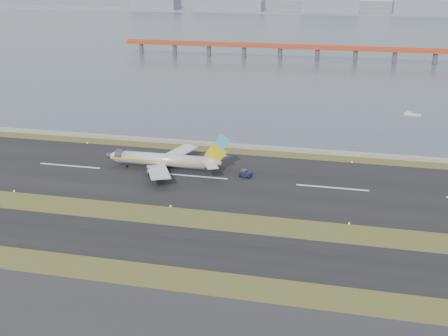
% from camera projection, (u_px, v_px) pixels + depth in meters
% --- Properties ---
extents(ground, '(1000.00, 1000.00, 0.00)m').
position_uv_depth(ground, '(161.00, 219.00, 137.32)').
color(ground, '#394819').
rests_on(ground, ground).
extents(taxiway_strip, '(1000.00, 18.00, 0.10)m').
position_uv_depth(taxiway_strip, '(144.00, 241.00, 126.33)').
color(taxiway_strip, black).
rests_on(taxiway_strip, ground).
extents(runway_strip, '(1000.00, 45.00, 0.10)m').
position_uv_depth(runway_strip, '(194.00, 176.00, 164.75)').
color(runway_strip, black).
rests_on(runway_strip, ground).
extents(seawall, '(1000.00, 2.50, 1.00)m').
position_uv_depth(seawall, '(218.00, 145.00, 192.04)').
color(seawall, gray).
rests_on(seawall, ground).
extents(bay_water, '(1400.00, 800.00, 1.30)m').
position_uv_depth(bay_water, '(312.00, 26.00, 558.17)').
color(bay_water, '#414C5D').
rests_on(bay_water, ground).
extents(red_pier, '(260.00, 5.00, 10.20)m').
position_uv_depth(red_pier, '(318.00, 49.00, 359.33)').
color(red_pier, '#B9421F').
rests_on(red_pier, ground).
extents(far_shoreline, '(1400.00, 80.00, 60.50)m').
position_uv_depth(far_shoreline, '(333.00, 8.00, 699.60)').
color(far_shoreline, gray).
rests_on(far_shoreline, ground).
extents(airliner, '(38.52, 32.89, 12.80)m').
position_uv_depth(airliner, '(166.00, 160.00, 168.01)').
color(airliner, silver).
rests_on(airliner, ground).
extents(pushback_tug, '(3.92, 2.93, 2.24)m').
position_uv_depth(pushback_tug, '(245.00, 174.00, 163.89)').
color(pushback_tug, '#131934').
rests_on(pushback_tug, ground).
extents(workboat_near, '(7.10, 3.43, 1.65)m').
position_uv_depth(workboat_near, '(412.00, 114.00, 230.23)').
color(workboat_near, silver).
rests_on(workboat_near, ground).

